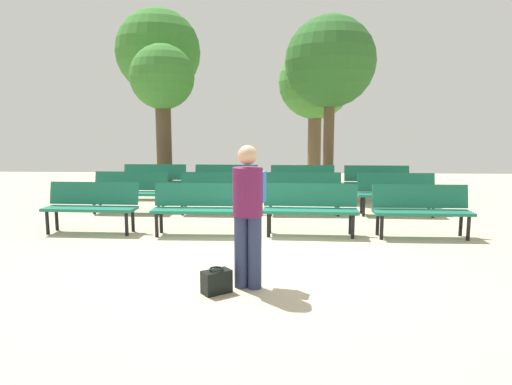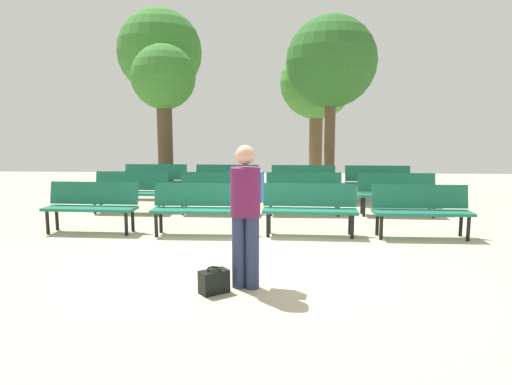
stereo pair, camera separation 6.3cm
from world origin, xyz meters
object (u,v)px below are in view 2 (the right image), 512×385
at_px(bench_r0_c3, 421,208).
at_px(tree_3, 164,82).
at_px(handbag, 214,281).
at_px(tree_2, 160,53).
at_px(bench_r0_c2, 310,206).
at_px(bench_r2_c3, 378,181).
at_px(tree_1, 331,63).
at_px(bench_r1_c3, 397,191).
at_px(bench_r2_c0, 155,179).
at_px(bench_r1_c1, 217,190).
at_px(bench_r1_c2, 304,190).
at_px(bench_r2_c2, 303,180).
at_px(bench_r2_c1, 227,180).
at_px(bench_r0_c1, 199,205).
at_px(visitor_with_backpack, 246,208).
at_px(bench_r0_c0, 92,204).
at_px(bench_r1_c0, 130,189).
at_px(tree_0, 317,84).

relative_size(bench_r0_c3, tree_3, 0.39).
bearing_deg(handbag, tree_2, 106.89).
height_order(bench_r0_c2, bench_r2_c3, same).
relative_size(tree_1, tree_3, 1.16).
height_order(bench_r1_c3, bench_r2_c0, same).
bearing_deg(bench_r1_c1, bench_r1_c2, 2.55).
relative_size(bench_r2_c3, handbag, 4.42).
height_order(bench_r2_c2, tree_1, tree_1).
bearing_deg(bench_r2_c1, bench_r0_c1, -89.81).
relative_size(bench_r1_c3, bench_r2_c2, 1.01).
bearing_deg(bench_r1_c2, bench_r2_c3, 42.35).
bearing_deg(tree_1, visitor_with_backpack, -103.10).
height_order(bench_r0_c2, tree_3, tree_3).
bearing_deg(handbag, bench_r2_c1, 95.03).
distance_m(bench_r1_c1, tree_2, 7.17).
xyz_separation_m(bench_r0_c0, tree_1, (4.69, 4.96, 3.02)).
bearing_deg(bench_r0_c3, tree_3, 136.60).
relative_size(bench_r1_c3, handbag, 4.45).
height_order(bench_r0_c1, bench_r1_c3, same).
xyz_separation_m(bench_r1_c0, bench_r2_c0, (0.03, 1.91, 0.00)).
bearing_deg(bench_r0_c3, bench_r1_c2, 133.74).
height_order(tree_3, handbag, tree_3).
bearing_deg(tree_0, bench_r1_c3, -77.25).
distance_m(bench_r0_c1, tree_3, 6.26).
bearing_deg(bench_r1_c2, handbag, -105.29).
bearing_deg(tree_0, bench_r2_c2, -99.07).
height_order(bench_r2_c3, visitor_with_backpack, visitor_with_backpack).
relative_size(bench_r2_c1, tree_0, 0.36).
bearing_deg(tree_3, bench_r1_c2, -42.39).
bearing_deg(bench_r1_c2, bench_r2_c2, 86.90).
xyz_separation_m(bench_r2_c0, bench_r2_c1, (1.85, -0.04, 0.00)).
xyz_separation_m(bench_r0_c2, bench_r2_c1, (-1.84, 3.77, 0.00)).
bearing_deg(tree_1, bench_r0_c2, -99.83).
bearing_deg(bench_r0_c0, bench_r1_c1, 44.43).
distance_m(bench_r1_c2, tree_2, 8.00).
bearing_deg(bench_r0_c2, bench_r1_c3, 45.98).
xyz_separation_m(bench_r0_c2, handbag, (-1.26, -2.85, -0.37)).
bearing_deg(bench_r1_c3, tree_3, 151.29).
height_order(bench_r2_c0, bench_r2_c3, same).
bearing_deg(tree_0, bench_r0_c3, -81.11).
bearing_deg(bench_r2_c2, bench_r0_c3, -64.85).
bearing_deg(tree_2, bench_r1_c3, -41.49).
height_order(bench_r1_c0, handbag, bench_r1_c0).
height_order(bench_r1_c2, tree_1, tree_1).
height_order(tree_3, visitor_with_backpack, tree_3).
relative_size(bench_r0_c2, bench_r0_c3, 1.01).
bearing_deg(tree_2, bench_r1_c1, -65.50).
bearing_deg(tree_3, bench_r1_c3, -31.38).
xyz_separation_m(bench_r1_c1, tree_3, (-1.94, 3.49, 2.57)).
height_order(bench_r1_c3, tree_0, tree_0).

